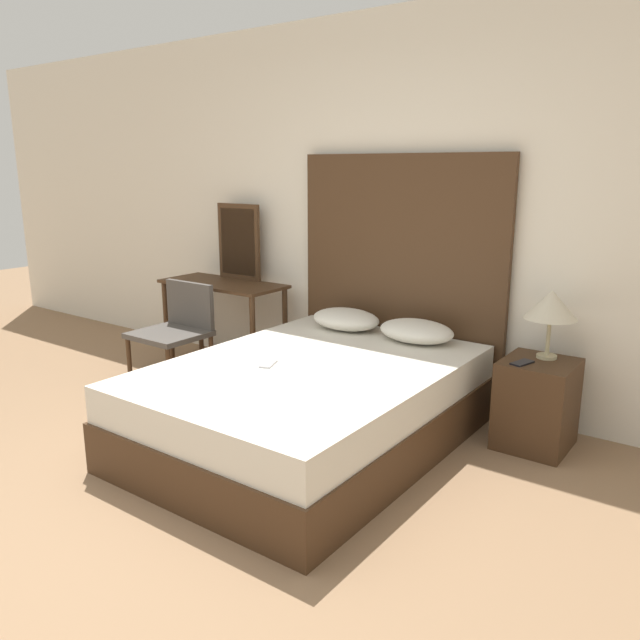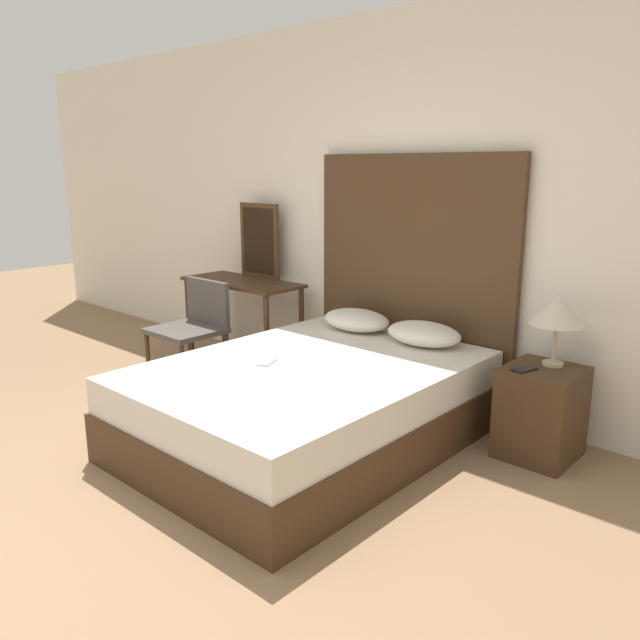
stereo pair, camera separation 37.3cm
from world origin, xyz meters
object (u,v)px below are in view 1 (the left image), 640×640
chair (177,326)px  vanity_desk (223,297)px  bed (310,404)px  phone_on_bed (268,364)px  nightstand (536,404)px  phone_on_nightstand (522,363)px  table_lamp (551,306)px

chair → vanity_desk: bearing=88.1°
bed → phone_on_bed: 0.36m
nightstand → phone_on_nightstand: size_ratio=3.29×
chair → phone_on_bed: bearing=-18.6°
bed → phone_on_bed: size_ratio=12.60×
phone_on_bed → bed: bearing=38.8°
phone_on_bed → nightstand: bearing=35.1°
phone_on_bed → vanity_desk: bearing=144.2°
nightstand → table_lamp: 0.60m
table_lamp → vanity_desk: table_lamp is taller
nightstand → phone_on_nightstand: (-0.07, -0.11, 0.27)m
phone_on_bed → nightstand: nightstand is taller
chair → nightstand: bearing=10.4°
phone_on_nightstand → vanity_desk: bearing=177.4°
phone_on_bed → nightstand: size_ratio=0.31×
bed → nightstand: 1.36m
table_lamp → chair: table_lamp is taller
bed → phone_on_nightstand: size_ratio=12.76×
phone_on_bed → phone_on_nightstand: phone_on_nightstand is taller
phone_on_bed → table_lamp: table_lamp is taller
table_lamp → vanity_desk: (-2.61, -0.08, -0.25)m
bed → chair: bearing=169.2°
nightstand → phone_on_nightstand: phone_on_nightstand is taller
phone_on_bed → table_lamp: (1.32, 1.01, 0.35)m
bed → phone_on_bed: (-0.19, -0.15, 0.26)m
phone_on_nightstand → vanity_desk: (-2.53, 0.12, 0.06)m
nightstand → vanity_desk: bearing=179.8°
phone_on_bed → vanity_desk: size_ratio=0.15×
phone_on_bed → phone_on_nightstand: (1.24, 0.82, 0.03)m
table_lamp → chair: size_ratio=0.53×
table_lamp → chair: (-2.63, -0.57, -0.40)m
bed → phone_on_nightstand: (1.05, 0.66, 0.29)m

